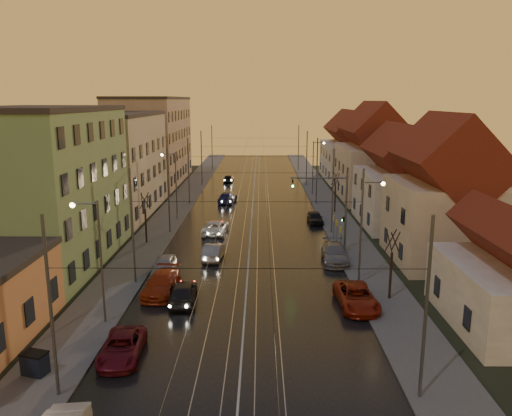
{
  "coord_description": "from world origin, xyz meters",
  "views": [
    {
      "loc": [
        1.02,
        -27.29,
        13.92
      ],
      "look_at": [
        0.59,
        21.8,
        3.23
      ],
      "focal_mm": 35.0,
      "sensor_mm": 36.0,
      "label": 1
    }
  ],
  "objects_px": {
    "driving_car_1": "(213,251)",
    "driving_car_4": "(229,179)",
    "street_lamp_2": "(173,179)",
    "dumpster": "(35,364)",
    "parked_left_2": "(161,284)",
    "parked_left_3": "(164,266)",
    "driving_car_0": "(183,292)",
    "street_lamp_0": "(96,250)",
    "street_lamp_1": "(365,220)",
    "street_lamp_3": "(315,162)",
    "driving_car_2": "(216,227)",
    "parked_right_0": "(356,297)",
    "parked_left_1": "(122,347)",
    "parked_right_1": "(335,253)",
    "driving_car_3": "(227,197)",
    "traffic_light_mast": "(335,202)",
    "parked_right_2": "(315,218)"
  },
  "relations": [
    {
      "from": "street_lamp_1",
      "to": "parked_right_1",
      "type": "height_order",
      "value": "street_lamp_1"
    },
    {
      "from": "parked_left_2",
      "to": "parked_left_3",
      "type": "bearing_deg",
      "value": 100.44
    },
    {
      "from": "traffic_light_mast",
      "to": "dumpster",
      "type": "height_order",
      "value": "traffic_light_mast"
    },
    {
      "from": "driving_car_0",
      "to": "street_lamp_1",
      "type": "bearing_deg",
      "value": -164.87
    },
    {
      "from": "driving_car_4",
      "to": "parked_left_3",
      "type": "distance_m",
      "value": 46.48
    },
    {
      "from": "street_lamp_0",
      "to": "street_lamp_1",
      "type": "height_order",
      "value": "same"
    },
    {
      "from": "traffic_light_mast",
      "to": "parked_right_1",
      "type": "xyz_separation_m",
      "value": [
        -0.43,
        -3.53,
        -3.83
      ]
    },
    {
      "from": "parked_right_0",
      "to": "parked_left_1",
      "type": "bearing_deg",
      "value": -156.4
    },
    {
      "from": "parked_left_1",
      "to": "parked_left_3",
      "type": "relative_size",
      "value": 1.04
    },
    {
      "from": "parked_left_1",
      "to": "parked_right_1",
      "type": "distance_m",
      "value": 21.9
    },
    {
      "from": "driving_car_0",
      "to": "parked_right_2",
      "type": "bearing_deg",
      "value": -120.66
    },
    {
      "from": "street_lamp_0",
      "to": "street_lamp_1",
      "type": "relative_size",
      "value": 1.0
    },
    {
      "from": "street_lamp_2",
      "to": "dumpster",
      "type": "distance_m",
      "value": 34.47
    },
    {
      "from": "dumpster",
      "to": "street_lamp_1",
      "type": "bearing_deg",
      "value": 52.37
    },
    {
      "from": "driving_car_1",
      "to": "driving_car_4",
      "type": "distance_m",
      "value": 42.31
    },
    {
      "from": "driving_car_1",
      "to": "parked_left_2",
      "type": "distance_m",
      "value": 8.62
    },
    {
      "from": "street_lamp_2",
      "to": "driving_car_4",
      "type": "height_order",
      "value": "street_lamp_2"
    },
    {
      "from": "parked_left_1",
      "to": "dumpster",
      "type": "height_order",
      "value": "parked_left_1"
    },
    {
      "from": "street_lamp_2",
      "to": "parked_left_2",
      "type": "xyz_separation_m",
      "value": [
        2.9,
        -22.92,
        -4.13
      ]
    },
    {
      "from": "street_lamp_3",
      "to": "driving_car_3",
      "type": "bearing_deg",
      "value": -154.67
    },
    {
      "from": "street_lamp_1",
      "to": "parked_right_0",
      "type": "height_order",
      "value": "street_lamp_1"
    },
    {
      "from": "street_lamp_2",
      "to": "street_lamp_3",
      "type": "relative_size",
      "value": 1.0
    },
    {
      "from": "street_lamp_1",
      "to": "parked_left_2",
      "type": "distance_m",
      "value": 16.12
    },
    {
      "from": "street_lamp_0",
      "to": "parked_right_1",
      "type": "height_order",
      "value": "street_lamp_0"
    },
    {
      "from": "parked_left_3",
      "to": "street_lamp_0",
      "type": "bearing_deg",
      "value": -106.67
    },
    {
      "from": "driving_car_4",
      "to": "driving_car_1",
      "type": "bearing_deg",
      "value": 94.84
    },
    {
      "from": "parked_right_0",
      "to": "dumpster",
      "type": "height_order",
      "value": "parked_right_0"
    },
    {
      "from": "street_lamp_3",
      "to": "parked_right_0",
      "type": "height_order",
      "value": "street_lamp_3"
    },
    {
      "from": "street_lamp_3",
      "to": "driving_car_2",
      "type": "xyz_separation_m",
      "value": [
        -12.81,
        -22.23,
        -4.19
      ]
    },
    {
      "from": "street_lamp_0",
      "to": "driving_car_0",
      "type": "relative_size",
      "value": 1.76
    },
    {
      "from": "driving_car_3",
      "to": "dumpster",
      "type": "bearing_deg",
      "value": 87.29
    },
    {
      "from": "parked_left_3",
      "to": "parked_right_2",
      "type": "bearing_deg",
      "value": 48.85
    },
    {
      "from": "driving_car_3",
      "to": "driving_car_4",
      "type": "xyz_separation_m",
      "value": [
        -0.93,
        17.4,
        -0.09
      ]
    },
    {
      "from": "street_lamp_2",
      "to": "driving_car_4",
      "type": "bearing_deg",
      "value": 80.34
    },
    {
      "from": "street_lamp_0",
      "to": "parked_right_1",
      "type": "distance_m",
      "value": 21.22
    },
    {
      "from": "driving_car_1",
      "to": "parked_left_2",
      "type": "bearing_deg",
      "value": 73.14
    },
    {
      "from": "driving_car_2",
      "to": "street_lamp_2",
      "type": "bearing_deg",
      "value": -44.6
    },
    {
      "from": "street_lamp_2",
      "to": "driving_car_2",
      "type": "relative_size",
      "value": 1.59
    },
    {
      "from": "street_lamp_0",
      "to": "street_lamp_3",
      "type": "xyz_separation_m",
      "value": [
        18.21,
        44.0,
        0.0
      ]
    },
    {
      "from": "parked_left_1",
      "to": "parked_right_1",
      "type": "bearing_deg",
      "value": 46.61
    },
    {
      "from": "street_lamp_0",
      "to": "driving_car_3",
      "type": "bearing_deg",
      "value": 81.63
    },
    {
      "from": "dumpster",
      "to": "parked_left_3",
      "type": "bearing_deg",
      "value": 92.69
    },
    {
      "from": "street_lamp_1",
      "to": "driving_car_2",
      "type": "distance_m",
      "value": 19.26
    },
    {
      "from": "driving_car_1",
      "to": "parked_right_1",
      "type": "relative_size",
      "value": 0.82
    },
    {
      "from": "street_lamp_0",
      "to": "street_lamp_3",
      "type": "distance_m",
      "value": 47.62
    },
    {
      "from": "traffic_light_mast",
      "to": "parked_left_3",
      "type": "bearing_deg",
      "value": -154.67
    },
    {
      "from": "traffic_light_mast",
      "to": "driving_car_2",
      "type": "bearing_deg",
      "value": 153.74
    },
    {
      "from": "parked_right_0",
      "to": "street_lamp_3",
      "type": "bearing_deg",
      "value": 85.13
    },
    {
      "from": "parked_left_3",
      "to": "dumpster",
      "type": "height_order",
      "value": "parked_left_3"
    },
    {
      "from": "driving_car_0",
      "to": "street_lamp_0",
      "type": "bearing_deg",
      "value": 31.9
    }
  ]
}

